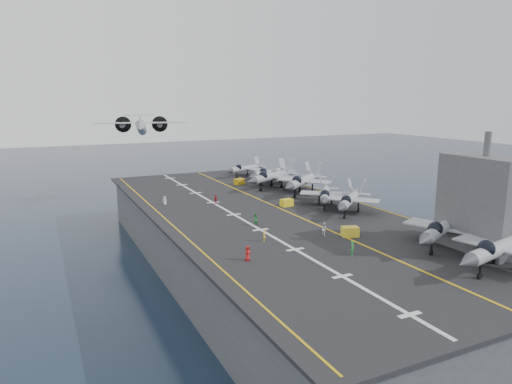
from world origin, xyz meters
name	(u,v)px	position (x,y,z in m)	size (l,w,h in m)	color
ground	(266,268)	(0.00, 0.00, 0.00)	(500.00, 500.00, 0.00)	#142135
hull	(266,241)	(0.00, 0.00, 5.00)	(36.00, 90.00, 10.00)	#56595E
flight_deck	(266,212)	(0.00, 0.00, 10.20)	(38.00, 92.00, 0.40)	black
foul_line	(281,209)	(3.00, 0.00, 10.42)	(0.35, 90.00, 0.02)	gold
landing_centerline	(234,215)	(-6.00, 0.00, 10.42)	(0.50, 90.00, 0.02)	silver
deck_edge_port	(169,222)	(-17.00, 0.00, 10.42)	(0.25, 90.00, 0.02)	gold
deck_edge_stbd	(353,201)	(18.50, 0.00, 10.42)	(0.25, 90.00, 0.02)	gold
island_superstructure	(483,192)	(15.00, -30.00, 17.90)	(5.00, 10.00, 15.00)	#56595E
fighter_jet_0	(501,246)	(11.11, -35.96, 13.14)	(17.67, 13.66, 5.48)	#8E949C
fighter_jet_1	(444,226)	(12.02, -27.17, 13.10)	(18.45, 15.92, 5.40)	#8C959A
fighter_jet_3	(350,199)	(12.01, -7.43, 12.87)	(16.93, 16.50, 4.94)	gray
fighter_jet_4	(325,193)	(11.31, -1.21, 12.78)	(15.45, 16.45, 4.76)	gray
fighter_jet_5	(303,180)	(13.47, 9.87, 13.24)	(19.59, 18.61, 5.67)	gray
fighter_jet_6	(272,176)	(10.70, 18.05, 13.13)	(18.80, 16.64, 5.46)	#8E969F
fighter_jet_7	(272,172)	(13.37, 23.36, 12.97)	(17.57, 15.21, 5.13)	#99A2AA
fighter_jet_8	(247,168)	(11.99, 34.18, 12.61)	(14.97, 12.58, 4.42)	#959CA3
tow_cart_a	(350,232)	(3.85, -18.33, 11.09)	(2.65, 2.17, 1.37)	yellow
tow_cart_b	(287,203)	(4.99, 1.62, 11.04)	(2.30, 1.64, 1.29)	yellow
tow_cart_c	(239,181)	(5.90, 25.02, 11.06)	(2.61, 2.20, 1.33)	gold
crew_0	(248,253)	(-13.14, -21.02, 11.31)	(1.24, 0.99, 1.81)	#B21919
crew_1	(264,235)	(-8.02, -15.17, 11.22)	(1.11, 1.19, 1.65)	yellow
crew_2	(255,219)	(-5.59, -7.29, 11.31)	(1.18, 0.87, 1.82)	#20862D
crew_4	(216,199)	(-5.86, 8.87, 11.27)	(1.25, 1.20, 1.74)	#AB131E
crew_5	(165,200)	(-14.45, 12.37, 11.20)	(1.15, 1.09, 1.60)	white
crew_6	(352,248)	(-0.86, -25.01, 11.34)	(1.26, 1.35, 1.88)	green
crew_7	(324,229)	(0.73, -16.56, 11.37)	(0.94, 1.27, 1.95)	white
transport_plane	(141,128)	(-8.34, 59.16, 21.57)	(27.60, 21.92, 5.75)	white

